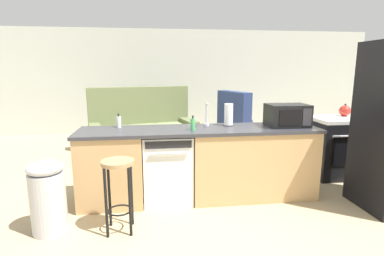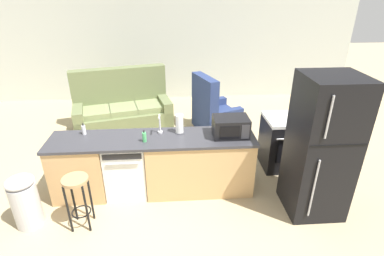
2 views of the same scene
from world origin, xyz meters
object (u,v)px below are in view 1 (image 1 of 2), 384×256
object	(u,v)px
dishwasher	(168,167)
bar_stool	(118,180)
stove_range	(337,147)
dish_soap_bottle	(119,122)
paper_towel_roll	(229,115)
couch	(143,132)
soap_bottle	(193,124)
kettle	(345,111)
microwave	(287,115)
trash_bin	(48,196)
armchair	(241,134)

from	to	relation	value
dishwasher	bar_stool	size ratio (longest dim) A/B	1.14
stove_range	dish_soap_bottle	xyz separation A→B (m)	(-3.19, -0.37, 0.52)
paper_towel_roll	couch	distance (m)	2.58
paper_towel_roll	soap_bottle	xyz separation A→B (m)	(-0.49, -0.24, -0.07)
stove_range	kettle	size ratio (longest dim) A/B	4.39
microwave	soap_bottle	xyz separation A→B (m)	(-1.22, -0.10, -0.07)
dishwasher	paper_towel_roll	distance (m)	1.01
kettle	bar_stool	xyz separation A→B (m)	(-3.29, -1.37, -0.45)
kettle	couch	world-z (taller)	couch
dish_soap_bottle	bar_stool	bearing A→B (deg)	-85.31
dishwasher	kettle	bearing A→B (deg)	13.78
bar_stool	trash_bin	bearing A→B (deg)	174.11
dishwasher	paper_towel_roll	world-z (taller)	paper_towel_roll
paper_towel_roll	armchair	xyz separation A→B (m)	(0.76, 1.93, -0.69)
couch	bar_stool	bearing A→B (deg)	-92.48
trash_bin	couch	size ratio (longest dim) A/B	0.34
bar_stool	microwave	bearing A→B (deg)	18.76
dishwasher	microwave	distance (m)	1.64
microwave	trash_bin	size ratio (longest dim) A/B	0.68
dish_soap_bottle	stove_range	bearing A→B (deg)	6.55
stove_range	microwave	size ratio (longest dim) A/B	1.80
bar_stool	dish_soap_bottle	bearing A→B (deg)	94.69
dishwasher	soap_bottle	world-z (taller)	soap_bottle
bar_stool	couch	distance (m)	3.04
couch	armchair	size ratio (longest dim) A/B	1.80
paper_towel_roll	soap_bottle	world-z (taller)	paper_towel_roll
soap_bottle	dish_soap_bottle	xyz separation A→B (m)	(-0.89, 0.29, 0.00)
dishwasher	dish_soap_bottle	xyz separation A→B (m)	(-0.59, 0.18, 0.55)
stove_range	microwave	xyz separation A→B (m)	(-1.08, -0.55, 0.59)
stove_range	armchair	xyz separation A→B (m)	(-1.04, 1.52, -0.10)
paper_towel_roll	armchair	size ratio (longest dim) A/B	0.24
microwave	couch	bearing A→B (deg)	129.11
trash_bin	dishwasher	bearing A→B (deg)	27.04
dish_soap_bottle	trash_bin	size ratio (longest dim) A/B	0.24
paper_towel_roll	bar_stool	bearing A→B (deg)	-147.63
stove_range	dish_soap_bottle	size ratio (longest dim) A/B	5.11
bar_stool	armchair	distance (m)	3.46
stove_range	paper_towel_roll	bearing A→B (deg)	-167.21
dish_soap_bottle	armchair	distance (m)	2.92
stove_range	paper_towel_roll	world-z (taller)	paper_towel_roll
paper_towel_roll	armchair	world-z (taller)	armchair
stove_range	trash_bin	world-z (taller)	stove_range
stove_range	dish_soap_bottle	world-z (taller)	dish_soap_bottle
soap_bottle	dish_soap_bottle	distance (m)	0.93
kettle	armchair	bearing A→B (deg)	131.10
dish_soap_bottle	armchair	world-z (taller)	armchair
stove_range	bar_stool	world-z (taller)	stove_range
couch	armchair	distance (m)	1.96
stove_range	armchair	distance (m)	1.85
microwave	couch	size ratio (longest dim) A/B	0.23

